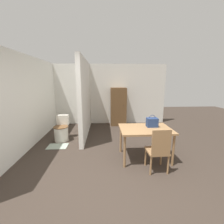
{
  "coord_description": "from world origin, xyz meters",
  "views": [
    {
      "loc": [
        -0.07,
        -2.28,
        1.82
      ],
      "look_at": [
        0.16,
        1.74,
        0.98
      ],
      "focal_mm": 24.0,
      "sensor_mm": 36.0,
      "label": 1
    }
  ],
  "objects_px": {
    "dining_table": "(145,131)",
    "handbag": "(152,122)",
    "wooden_cabinet": "(118,107)",
    "toilet": "(62,131)",
    "wooden_chair": "(159,149)"
  },
  "relations": [
    {
      "from": "wooden_chair",
      "to": "toilet",
      "type": "distance_m",
      "value": 3.0
    },
    {
      "from": "dining_table",
      "to": "toilet",
      "type": "bearing_deg",
      "value": 151.02
    },
    {
      "from": "dining_table",
      "to": "wooden_chair",
      "type": "height_order",
      "value": "wooden_chair"
    },
    {
      "from": "dining_table",
      "to": "wooden_cabinet",
      "type": "height_order",
      "value": "wooden_cabinet"
    },
    {
      "from": "wooden_cabinet",
      "to": "wooden_chair",
      "type": "bearing_deg",
      "value": -82.14
    },
    {
      "from": "toilet",
      "to": "wooden_cabinet",
      "type": "distance_m",
      "value": 2.53
    },
    {
      "from": "dining_table",
      "to": "toilet",
      "type": "relative_size",
      "value": 1.56
    },
    {
      "from": "dining_table",
      "to": "wooden_cabinet",
      "type": "xyz_separation_m",
      "value": [
        -0.35,
        2.83,
        0.1
      ]
    },
    {
      "from": "dining_table",
      "to": "handbag",
      "type": "xyz_separation_m",
      "value": [
        0.18,
        0.11,
        0.19
      ]
    },
    {
      "from": "toilet",
      "to": "wooden_cabinet",
      "type": "xyz_separation_m",
      "value": [
        1.92,
        1.57,
        0.47
      ]
    },
    {
      "from": "dining_table",
      "to": "handbag",
      "type": "height_order",
      "value": "handbag"
    },
    {
      "from": "wooden_chair",
      "to": "handbag",
      "type": "bearing_deg",
      "value": 83.31
    },
    {
      "from": "wooden_chair",
      "to": "toilet",
      "type": "bearing_deg",
      "value": 141.59
    },
    {
      "from": "toilet",
      "to": "handbag",
      "type": "height_order",
      "value": "handbag"
    },
    {
      "from": "toilet",
      "to": "handbag",
      "type": "xyz_separation_m",
      "value": [
        2.45,
        -1.15,
        0.55
      ]
    }
  ]
}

